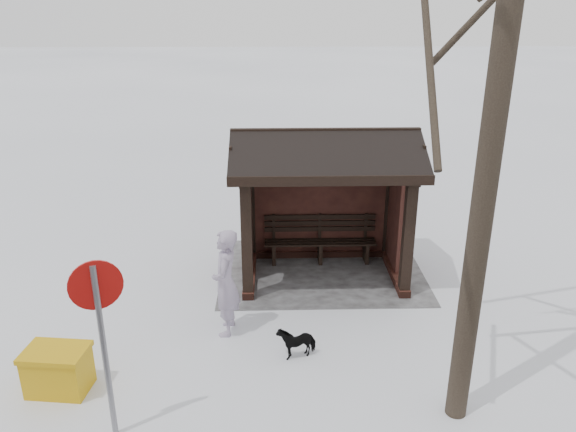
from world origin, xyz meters
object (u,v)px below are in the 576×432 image
object	(u,v)px
dog	(297,341)
bus_shelter	(324,173)
pedestrian	(226,283)
road_sign	(100,315)
grit_bin	(58,370)

from	to	relation	value
dog	bus_shelter	bearing A→B (deg)	146.54
pedestrian	road_sign	bearing A→B (deg)	-24.30
dog	grit_bin	distance (m)	3.58
dog	grit_bin	size ratio (longest dim) A/B	0.64
pedestrian	grit_bin	xyz separation A→B (m)	(2.33, 1.50, -0.59)
road_sign	dog	bearing A→B (deg)	-167.65
dog	grit_bin	world-z (taller)	grit_bin
bus_shelter	pedestrian	bearing A→B (deg)	50.78
bus_shelter	dog	distance (m)	3.56
road_sign	bus_shelter	bearing A→B (deg)	-146.04
pedestrian	bus_shelter	bearing A→B (deg)	144.84
dog	road_sign	bearing A→B (deg)	-76.50
bus_shelter	road_sign	xyz separation A→B (m)	(3.11, 4.63, -0.37)
pedestrian	road_sign	size ratio (longest dim) A/B	0.74
dog	road_sign	world-z (taller)	road_sign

